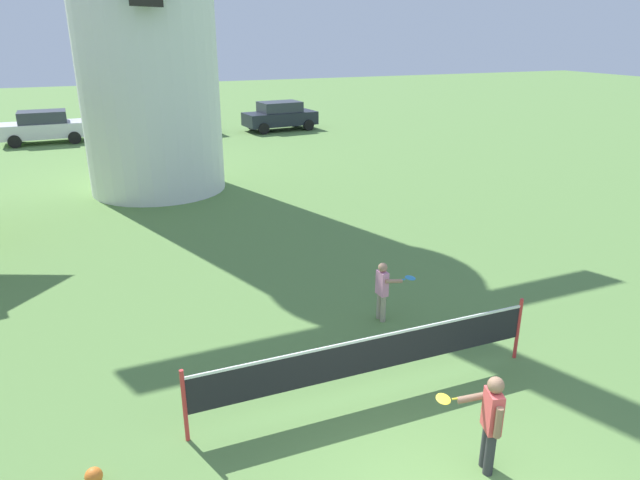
{
  "coord_description": "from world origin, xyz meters",
  "views": [
    {
      "loc": [
        -3.25,
        -4.02,
        5.2
      ],
      "look_at": [
        0.2,
        4.45,
        1.82
      ],
      "focal_mm": 31.82,
      "sensor_mm": 36.0,
      "label": 1
    }
  ],
  "objects_px": {
    "tennis_net": "(371,355)",
    "stray_ball": "(94,476)",
    "player_far": "(383,288)",
    "parked_car_silver": "(44,126)",
    "parked_car_blue": "(175,121)",
    "player_near": "(490,419)",
    "parked_car_black": "(280,116)"
  },
  "relations": [
    {
      "from": "tennis_net",
      "to": "stray_ball",
      "type": "bearing_deg",
      "value": -174.84
    },
    {
      "from": "player_far",
      "to": "parked_car_silver",
      "type": "bearing_deg",
      "value": 106.73
    },
    {
      "from": "tennis_net",
      "to": "player_far",
      "type": "distance_m",
      "value": 2.43
    },
    {
      "from": "parked_car_blue",
      "to": "stray_ball",
      "type": "bearing_deg",
      "value": -101.0
    },
    {
      "from": "player_near",
      "to": "parked_car_black",
      "type": "distance_m",
      "value": 26.45
    },
    {
      "from": "parked_car_silver",
      "to": "parked_car_blue",
      "type": "bearing_deg",
      "value": -4.42
    },
    {
      "from": "parked_car_silver",
      "to": "player_near",
      "type": "bearing_deg",
      "value": -77.08
    },
    {
      "from": "player_far",
      "to": "tennis_net",
      "type": "bearing_deg",
      "value": -122.53
    },
    {
      "from": "tennis_net",
      "to": "parked_car_silver",
      "type": "height_order",
      "value": "parked_car_silver"
    },
    {
      "from": "parked_car_blue",
      "to": "parked_car_black",
      "type": "xyz_separation_m",
      "value": [
        5.68,
        -0.24,
        -0.0
      ]
    },
    {
      "from": "player_far",
      "to": "parked_car_blue",
      "type": "bearing_deg",
      "value": 91.29
    },
    {
      "from": "parked_car_silver",
      "to": "parked_car_black",
      "type": "xyz_separation_m",
      "value": [
        11.95,
        -0.72,
        0.0
      ]
    },
    {
      "from": "player_near",
      "to": "parked_car_blue",
      "type": "height_order",
      "value": "parked_car_blue"
    },
    {
      "from": "player_far",
      "to": "parked_car_blue",
      "type": "xyz_separation_m",
      "value": [
        -0.5,
        22.02,
        0.14
      ]
    },
    {
      "from": "player_near",
      "to": "parked_car_blue",
      "type": "relative_size",
      "value": 0.29
    },
    {
      "from": "player_near",
      "to": "parked_car_black",
      "type": "bearing_deg",
      "value": 77.19
    },
    {
      "from": "player_near",
      "to": "stray_ball",
      "type": "bearing_deg",
      "value": 160.65
    },
    {
      "from": "tennis_net",
      "to": "player_far",
      "type": "xyz_separation_m",
      "value": [
        1.3,
        2.05,
        -0.02
      ]
    },
    {
      "from": "tennis_net",
      "to": "parked_car_blue",
      "type": "height_order",
      "value": "parked_car_blue"
    },
    {
      "from": "player_far",
      "to": "parked_car_blue",
      "type": "distance_m",
      "value": 22.03
    },
    {
      "from": "stray_ball",
      "to": "parked_car_black",
      "type": "distance_m",
      "value": 26.35
    },
    {
      "from": "stray_ball",
      "to": "parked_car_black",
      "type": "height_order",
      "value": "parked_car_black"
    },
    {
      "from": "player_near",
      "to": "player_far",
      "type": "distance_m",
      "value": 4.06
    },
    {
      "from": "parked_car_silver",
      "to": "parked_car_black",
      "type": "bearing_deg",
      "value": -3.47
    },
    {
      "from": "player_far",
      "to": "parked_car_blue",
      "type": "relative_size",
      "value": 0.25
    },
    {
      "from": "player_far",
      "to": "stray_ball",
      "type": "xyz_separation_m",
      "value": [
        -5.25,
        -2.4,
        -0.56
      ]
    },
    {
      "from": "player_far",
      "to": "parked_car_silver",
      "type": "distance_m",
      "value": 23.5
    },
    {
      "from": "player_near",
      "to": "player_far",
      "type": "height_order",
      "value": "player_near"
    },
    {
      "from": "tennis_net",
      "to": "player_near",
      "type": "xyz_separation_m",
      "value": [
        0.62,
        -1.96,
        0.08
      ]
    },
    {
      "from": "stray_ball",
      "to": "parked_car_black",
      "type": "bearing_deg",
      "value": 66.68
    },
    {
      "from": "parked_car_blue",
      "to": "parked_car_silver",
      "type": "bearing_deg",
      "value": 175.58
    },
    {
      "from": "parked_car_blue",
      "to": "parked_car_black",
      "type": "bearing_deg",
      "value": -2.41
    }
  ]
}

